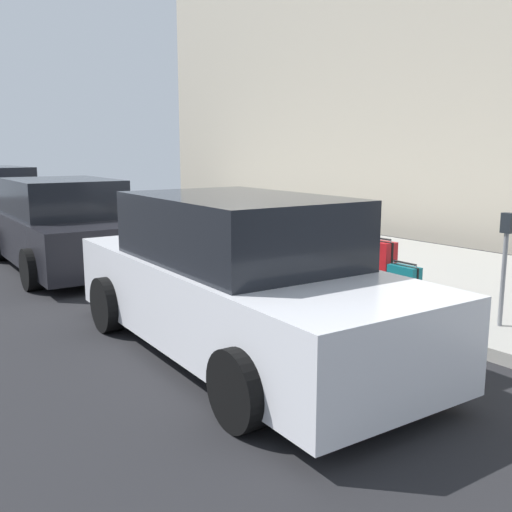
% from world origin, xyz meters
% --- Properties ---
extents(ground_plane, '(40.00, 40.00, 0.00)m').
position_xyz_m(ground_plane, '(0.00, 0.00, 0.00)').
color(ground_plane, black).
extents(sidewalk_curb, '(18.00, 5.00, 0.14)m').
position_xyz_m(sidewalk_curb, '(0.00, -2.50, 0.07)').
color(sidewalk_curb, '#9E9B93').
rests_on(sidewalk_curb, ground_plane).
extents(building_facade_sidewalk_side, '(24.00, 3.00, 8.68)m').
position_xyz_m(building_facade_sidewalk_side, '(0.00, -7.30, 4.34)').
color(building_facade_sidewalk_side, '#B2A893').
rests_on(building_facade_sidewalk_side, ground_plane).
extents(suitcase_teal_0, '(0.42, 0.19, 0.59)m').
position_xyz_m(suitcase_teal_0, '(-3.24, -0.48, 0.41)').
color(suitcase_teal_0, '#0F606B').
rests_on(suitcase_teal_0, sidewalk_curb).
extents(suitcase_red_1, '(0.40, 0.25, 0.83)m').
position_xyz_m(suitcase_red_1, '(-2.76, -0.56, 0.53)').
color(suitcase_red_1, red).
rests_on(suitcase_red_1, sidewalk_curb).
extents(suitcase_olive_2, '(0.47, 0.25, 0.84)m').
position_xyz_m(suitcase_olive_2, '(-2.26, -0.57, 0.40)').
color(suitcase_olive_2, '#59601E').
rests_on(suitcase_olive_2, sidewalk_curb).
extents(suitcase_silver_3, '(0.48, 0.21, 0.78)m').
position_xyz_m(suitcase_silver_3, '(-1.71, -0.56, 0.50)').
color(suitcase_silver_3, '#9EA0A8').
rests_on(suitcase_silver_3, sidewalk_curb).
extents(suitcase_navy_4, '(0.50, 0.26, 0.71)m').
position_xyz_m(suitcase_navy_4, '(-1.16, -0.53, 0.39)').
color(suitcase_navy_4, navy).
rests_on(suitcase_navy_4, sidewalk_curb).
extents(suitcase_maroon_5, '(0.40, 0.23, 0.74)m').
position_xyz_m(suitcase_maroon_5, '(-0.64, -0.54, 0.48)').
color(suitcase_maroon_5, maroon).
rests_on(suitcase_maroon_5, sidewalk_curb).
extents(suitcase_black_6, '(0.38, 0.22, 0.75)m').
position_xyz_m(suitcase_black_6, '(-0.19, -0.58, 0.41)').
color(suitcase_black_6, black).
rests_on(suitcase_black_6, sidewalk_curb).
extents(suitcase_teal_7, '(0.43, 0.23, 0.77)m').
position_xyz_m(suitcase_teal_7, '(0.29, -0.54, 0.49)').
color(suitcase_teal_7, '#0F606B').
rests_on(suitcase_teal_7, sidewalk_curb).
extents(suitcase_red_8, '(0.46, 0.22, 0.89)m').
position_xyz_m(suitcase_red_8, '(0.80, -0.47, 0.43)').
color(suitcase_red_8, red).
rests_on(suitcase_red_8, sidewalk_curb).
extents(fire_hydrant, '(0.39, 0.21, 0.83)m').
position_xyz_m(fire_hydrant, '(1.70, -0.52, 0.57)').
color(fire_hydrant, '#D89E0C').
rests_on(fire_hydrant, sidewalk_curb).
extents(bollard_post, '(0.16, 0.16, 0.78)m').
position_xyz_m(bollard_post, '(2.40, -0.37, 0.53)').
color(bollard_post, brown).
rests_on(bollard_post, sidewalk_curb).
extents(parking_meter, '(0.12, 0.09, 1.27)m').
position_xyz_m(parking_meter, '(-4.37, -0.77, 0.97)').
color(parking_meter, slate).
rests_on(parking_meter, sidewalk_curb).
extents(parked_car_white_0, '(4.73, 2.12, 1.63)m').
position_xyz_m(parked_car_white_0, '(-3.01, 1.87, 0.76)').
color(parked_car_white_0, silver).
rests_on(parked_car_white_0, ground_plane).
extents(parked_car_charcoal_1, '(4.61, 2.14, 1.58)m').
position_xyz_m(parked_car_charcoal_1, '(2.42, 1.87, 0.74)').
color(parked_car_charcoal_1, black).
rests_on(parked_car_charcoal_1, ground_plane).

